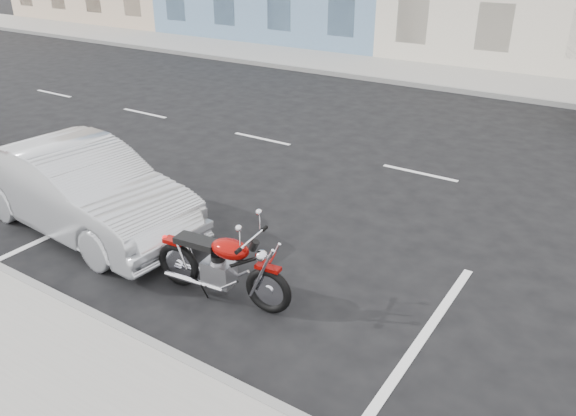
% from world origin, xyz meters
% --- Properties ---
extents(ground, '(120.00, 120.00, 0.00)m').
position_xyz_m(ground, '(0.00, 0.00, 0.00)').
color(ground, black).
rests_on(ground, ground).
extents(sidewalk_far, '(80.00, 3.40, 0.15)m').
position_xyz_m(sidewalk_far, '(-5.00, 8.70, 0.07)').
color(sidewalk_far, gray).
rests_on(sidewalk_far, ground).
extents(curb_near, '(80.00, 0.12, 0.16)m').
position_xyz_m(curb_near, '(-5.00, -7.00, 0.08)').
color(curb_near, gray).
rests_on(curb_near, ground).
extents(curb_far, '(80.00, 0.12, 0.16)m').
position_xyz_m(curb_far, '(-5.00, 7.00, 0.08)').
color(curb_far, gray).
rests_on(curb_far, ground).
extents(motorcycle, '(2.05, 0.68, 1.03)m').
position_xyz_m(motorcycle, '(-1.83, -5.60, 0.47)').
color(motorcycle, black).
rests_on(motorcycle, ground).
extents(sedan_silver, '(4.48, 1.83, 1.44)m').
position_xyz_m(sedan_silver, '(-5.70, -5.36, 0.72)').
color(sedan_silver, '#B5B8BE').
rests_on(sedan_silver, ground).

